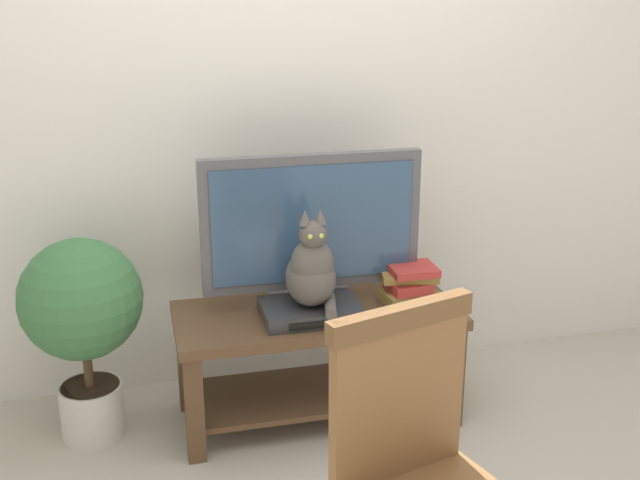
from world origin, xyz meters
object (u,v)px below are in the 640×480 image
at_px(wooden_chair, 422,471).
at_px(media_box, 311,311).
at_px(cat, 312,270).
at_px(tv, 312,228).
at_px(potted_plant, 82,313).
at_px(tv_stand, 317,344).
at_px(book_stack, 409,283).

bearing_deg(wooden_chair, media_box, 90.53).
bearing_deg(cat, wooden_chair, -89.52).
height_order(tv, potted_plant, tv).
relative_size(cat, wooden_chair, 0.41).
height_order(tv_stand, tv, tv).
xyz_separation_m(tv, book_stack, (0.40, -0.07, -0.25)).
bearing_deg(potted_plant, media_box, -8.77).
bearing_deg(tv_stand, cat, -119.34).
height_order(book_stack, potted_plant, potted_plant).
relative_size(media_box, potted_plant, 0.46).
xyz_separation_m(media_box, book_stack, (0.44, 0.07, 0.05)).
xyz_separation_m(tv, potted_plant, (-0.92, -0.00, -0.28)).
relative_size(tv, book_stack, 3.48).
relative_size(tv_stand, potted_plant, 1.38).
xyz_separation_m(book_stack, potted_plant, (-1.32, 0.06, -0.03)).
bearing_deg(tv_stand, tv, 89.98).
distance_m(wooden_chair, book_stack, 1.34).
relative_size(tv_stand, media_box, 2.98).
xyz_separation_m(tv, media_box, (-0.04, -0.14, -0.30)).
distance_m(tv_stand, tv, 0.49).
distance_m(book_stack, potted_plant, 1.32).
distance_m(tv_stand, cat, 0.36).
distance_m(media_box, wooden_chair, 1.19).
bearing_deg(tv, wooden_chair, -91.23).
bearing_deg(book_stack, potted_plant, 177.32).
relative_size(cat, potted_plant, 0.48).
bearing_deg(media_box, potted_plant, 171.23).
bearing_deg(tv, media_box, -105.82).
height_order(tv_stand, wooden_chair, wooden_chair).
relative_size(cat, book_stack, 1.56).
height_order(tv_stand, media_box, media_box).
relative_size(tv, wooden_chair, 0.91).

